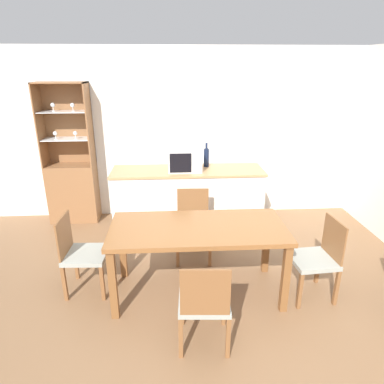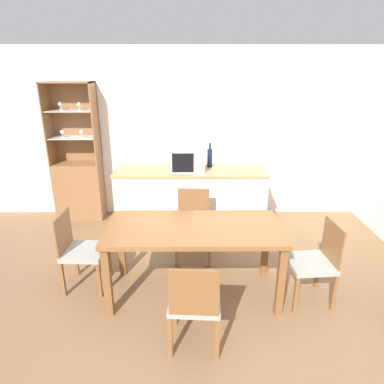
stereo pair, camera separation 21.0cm
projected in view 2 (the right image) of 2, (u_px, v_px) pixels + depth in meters
ground_plane at (203, 322)px, 3.23m from camera, size 18.00×18.00×0.00m
wall_back at (197, 135)px, 5.25m from camera, size 6.80×0.06×2.55m
kitchen_counter at (191, 201)px, 4.86m from camera, size 2.08×0.61×0.93m
display_cabinet at (79, 180)px, 5.28m from camera, size 0.71×0.36×2.06m
dining_table at (194, 235)px, 3.43m from camera, size 1.75×0.81×0.77m
dining_chair_side_left_far at (80, 250)px, 3.63m from camera, size 0.44×0.44×0.85m
dining_chair_head_near at (195, 302)px, 2.83m from camera, size 0.45×0.45×0.85m
dining_chair_head_far at (193, 225)px, 4.21m from camera, size 0.44×0.44×0.85m
dining_chair_side_right_near at (314, 262)px, 3.41m from camera, size 0.46×0.46×0.85m
microwave at (188, 159)px, 4.65m from camera, size 0.45×0.40×0.30m
wine_bottle at (210, 157)px, 4.78m from camera, size 0.07×0.07×0.34m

